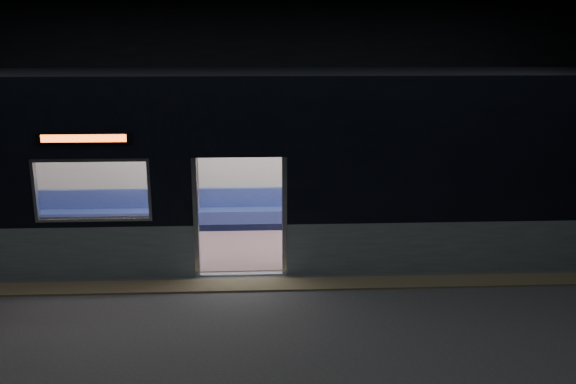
{
  "coord_description": "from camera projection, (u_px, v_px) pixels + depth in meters",
  "views": [
    {
      "loc": [
        0.32,
        -8.74,
        3.92
      ],
      "look_at": [
        0.86,
        2.3,
        1.14
      ],
      "focal_mm": 38.0,
      "sensor_mm": 36.0,
      "label": 1
    }
  ],
  "objects": [
    {
      "name": "passenger",
      "position": [
        399.0,
        191.0,
        12.79
      ],
      "size": [
        0.43,
        0.73,
        1.43
      ],
      "rotation": [
        0.0,
        0.0,
        -0.07
      ],
      "color": "black",
      "rests_on": "metro_car"
    },
    {
      "name": "metro_car",
      "position": [
        242.0,
        153.0,
        11.42
      ],
      "size": [
        18.0,
        3.04,
        3.35
      ],
      "color": "#91A6AD",
      "rests_on": "station_floor"
    },
    {
      "name": "handbag",
      "position": [
        399.0,
        199.0,
        12.59
      ],
      "size": [
        0.36,
        0.33,
        0.15
      ],
      "primitive_type": "cube",
      "rotation": [
        0.0,
        0.0,
        0.28
      ],
      "color": "black",
      "rests_on": "passenger"
    },
    {
      "name": "station_floor",
      "position": [
        240.0,
        300.0,
        9.41
      ],
      "size": [
        24.0,
        14.0,
        0.01
      ],
      "primitive_type": "cube",
      "color": "#47494C",
      "rests_on": "ground"
    },
    {
      "name": "station_envelope",
      "position": [
        235.0,
        58.0,
        8.51
      ],
      "size": [
        24.0,
        14.0,
        5.0
      ],
      "color": "black",
      "rests_on": "station_floor"
    },
    {
      "name": "transit_map",
      "position": [
        450.0,
        157.0,
        12.99
      ],
      "size": [
        0.98,
        0.03,
        0.64
      ],
      "primitive_type": "cube",
      "color": "white",
      "rests_on": "metro_car"
    },
    {
      "name": "tactile_strip",
      "position": [
        241.0,
        285.0,
        9.94
      ],
      "size": [
        22.8,
        0.5,
        0.03
      ],
      "primitive_type": "cube",
      "color": "#8C7F59",
      "rests_on": "station_floor"
    }
  ]
}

